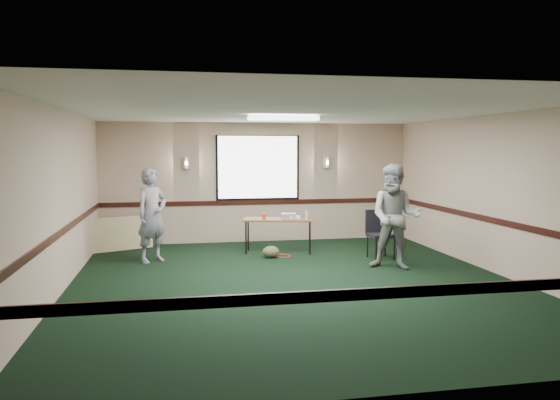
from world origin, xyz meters
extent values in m
plane|color=black|center=(0.00, 0.00, 0.00)|extent=(8.00, 8.00, 0.00)
plane|color=#C5A68E|center=(0.00, 4.00, 1.35)|extent=(7.00, 0.00, 7.00)
plane|color=#C5A68E|center=(0.00, -4.00, 1.35)|extent=(7.00, 0.00, 7.00)
plane|color=#C5A68E|center=(-3.50, 0.00, 1.35)|extent=(0.00, 8.00, 8.00)
plane|color=#C5A68E|center=(3.50, 0.00, 1.35)|extent=(0.00, 8.00, 8.00)
plane|color=silver|center=(0.00, 0.00, 2.70)|extent=(8.00, 8.00, 0.00)
cube|color=black|center=(0.00, 3.98, 0.90)|extent=(7.00, 0.03, 0.10)
cube|color=black|center=(0.00, -3.98, 0.90)|extent=(7.00, 0.03, 0.10)
cube|color=black|center=(-3.48, 0.00, 0.90)|extent=(0.03, 8.00, 0.10)
cube|color=black|center=(3.48, 0.00, 0.90)|extent=(0.03, 8.00, 0.10)
cube|color=black|center=(0.00, 3.98, 1.70)|extent=(1.90, 0.01, 1.50)
cube|color=white|center=(0.00, 3.97, 1.70)|extent=(1.80, 0.02, 1.40)
cube|color=tan|center=(0.00, 3.97, 2.47)|extent=(2.05, 0.08, 0.10)
cylinder|color=silver|center=(-1.60, 3.94, 1.80)|extent=(0.16, 0.16, 0.25)
cylinder|color=silver|center=(1.60, 3.94, 1.80)|extent=(0.16, 0.16, 0.25)
cube|color=white|center=(0.00, 1.00, 2.64)|extent=(1.20, 0.32, 0.08)
cube|color=#5D2C1A|center=(0.21, 2.57, 0.68)|extent=(1.49, 0.86, 0.04)
cylinder|color=black|center=(-0.47, 2.50, 0.33)|extent=(0.03, 0.03, 0.66)
cylinder|color=black|center=(0.78, 2.21, 0.33)|extent=(0.03, 0.03, 0.66)
cylinder|color=black|center=(-0.36, 2.94, 0.33)|extent=(0.03, 0.03, 0.66)
cylinder|color=black|center=(0.88, 2.64, 0.33)|extent=(0.03, 0.03, 0.66)
cube|color=gray|center=(0.43, 2.61, 0.75)|extent=(0.35, 0.31, 0.10)
cube|color=silver|center=(0.55, 2.54, 0.72)|extent=(0.23, 0.20, 0.05)
cylinder|color=red|center=(-0.09, 2.55, 0.75)|extent=(0.08, 0.08, 0.11)
cylinder|color=#90CCED|center=(0.73, 2.27, 0.79)|extent=(0.06, 0.06, 0.19)
ellipsoid|color=brown|center=(-0.04, 2.04, 0.12)|extent=(0.38, 0.32, 0.23)
torus|color=red|center=(0.21, 2.15, 0.01)|extent=(0.42, 0.42, 0.02)
cube|color=tan|center=(-3.00, 3.40, 0.35)|extent=(1.32, 0.76, 0.70)
cube|color=black|center=(2.04, 1.59, 0.45)|extent=(0.49, 0.49, 0.06)
cube|color=black|center=(2.02, 1.81, 0.70)|extent=(0.45, 0.09, 0.45)
cylinder|color=black|center=(1.86, 1.38, 0.21)|extent=(0.03, 0.03, 0.42)
cylinder|color=black|center=(2.24, 1.41, 0.21)|extent=(0.03, 0.03, 0.42)
cylinder|color=black|center=(1.83, 1.76, 0.21)|extent=(0.03, 0.03, 0.42)
cylinder|color=black|center=(2.21, 1.79, 0.21)|extent=(0.03, 0.03, 0.42)
imported|color=#39497D|center=(-2.28, 2.11, 0.88)|extent=(0.76, 0.73, 1.76)
imported|color=#7790B9|center=(1.95, 0.70, 0.92)|extent=(1.13, 1.05, 1.85)
camera|label=1|loc=(-1.82, -8.26, 2.12)|focal=35.00mm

